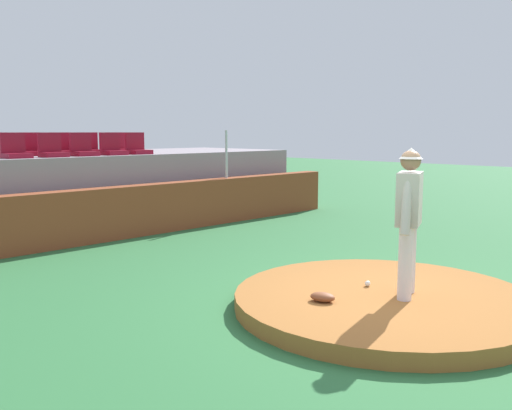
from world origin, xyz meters
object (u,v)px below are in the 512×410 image
object	(u,v)px
pitcher	(409,211)
stadium_chair_2	(83,149)
baseball	(368,284)
stadium_chair_4	(137,147)
stadium_chair_7	(63,148)
stadium_chair_3	(112,148)
fielding_glove	(323,297)
stadium_chair_0	(15,150)
stadium_chair_9	(118,147)
stadium_chair_6	(31,148)
stadium_chair_1	(52,149)
stadium_chair_8	(90,147)

from	to	relation	value
pitcher	stadium_chair_2	distance (m)	7.73
baseball	stadium_chair_4	distance (m)	7.41
stadium_chair_7	pitcher	bearing A→B (deg)	90.58
stadium_chair_3	baseball	bearing A→B (deg)	85.20
baseball	fielding_glove	xyz separation A→B (m)	(-0.93, 0.02, 0.02)
stadium_chair_0	stadium_chair_7	world-z (taller)	same
pitcher	baseball	size ratio (longest dim) A/B	24.39
stadium_chair_2	stadium_chair_9	bearing A→B (deg)	-147.87
stadium_chair_6	stadium_chair_9	xyz separation A→B (m)	(2.12, -0.05, 0.00)
stadium_chair_0	stadium_chair_9	size ratio (longest dim) A/B	1.00
baseball	stadium_chair_2	world-z (taller)	stadium_chair_2
fielding_glove	stadium_chair_3	xyz separation A→B (m)	(1.52, 7.12, 1.58)
baseball	stadium_chair_7	distance (m)	8.19
pitcher	stadium_chair_0	world-z (taller)	stadium_chair_0
stadium_chair_0	stadium_chair_6	xyz separation A→B (m)	(0.72, 0.90, 0.00)
stadium_chair_6	stadium_chair_7	world-z (taller)	same
stadium_chair_6	baseball	bearing A→B (deg)	95.86
baseball	stadium_chair_4	xyz separation A→B (m)	(1.25, 7.13, 1.59)
baseball	stadium_chair_1	distance (m)	7.36
baseball	stadium_chair_9	xyz separation A→B (m)	(1.29, 8.02, 1.59)
stadium_chair_2	stadium_chair_3	distance (m)	0.70
fielding_glove	stadium_chair_4	distance (m)	7.61
baseball	stadium_chair_4	world-z (taller)	stadium_chair_4
stadium_chair_2	stadium_chair_3	bearing A→B (deg)	179.08
baseball	stadium_chair_2	bearing A→B (deg)	90.84
stadium_chair_0	fielding_glove	bearing A→B (deg)	94.96
stadium_chair_8	stadium_chair_7	bearing A→B (deg)	1.52
stadium_chair_2	stadium_chair_7	world-z (taller)	same
fielding_glove	stadium_chair_0	xyz separation A→B (m)	(-0.62, 7.15, 1.58)
stadium_chair_0	stadium_chair_1	size ratio (longest dim) A/B	1.00
baseball	stadium_chair_0	size ratio (longest dim) A/B	0.15
stadium_chair_1	stadium_chair_7	xyz separation A→B (m)	(0.69, 0.90, 0.00)
stadium_chair_1	stadium_chair_3	xyz separation A→B (m)	(1.40, -0.00, 0.00)
baseball	stadium_chair_1	size ratio (longest dim) A/B	0.15
pitcher	baseball	world-z (taller)	pitcher
fielding_glove	stadium_chair_8	bearing A→B (deg)	152.27
stadium_chair_1	stadium_chair_6	size ratio (longest dim) A/B	1.00
fielding_glove	stadium_chair_3	world-z (taller)	stadium_chair_3
stadium_chair_4	stadium_chair_7	size ratio (longest dim) A/B	1.00
stadium_chair_2	stadium_chair_9	world-z (taller)	same
baseball	stadium_chair_3	world-z (taller)	stadium_chair_3
stadium_chair_0	stadium_chair_4	xyz separation A→B (m)	(2.80, -0.03, 0.00)
stadium_chair_3	stadium_chair_4	bearing A→B (deg)	179.86
stadium_chair_0	stadium_chair_7	size ratio (longest dim) A/B	1.00
stadium_chair_2	stadium_chair_8	world-z (taller)	same
stadium_chair_2	stadium_chair_9	size ratio (longest dim) A/B	1.00
fielding_glove	stadium_chair_8	xyz separation A→B (m)	(1.49, 8.04, 1.58)
stadium_chair_7	baseball	bearing A→B (deg)	90.76
stadium_chair_1	stadium_chair_4	distance (m)	2.05
baseball	fielding_glove	world-z (taller)	fielding_glove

